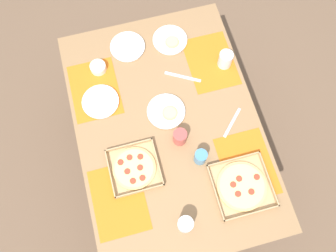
{
  "coord_description": "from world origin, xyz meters",
  "views": [
    {
      "loc": [
        -0.62,
        0.17,
        2.54
      ],
      "look_at": [
        0.0,
        0.0,
        0.76
      ],
      "focal_mm": 37.81,
      "sensor_mm": 36.0,
      "label": 1
    }
  ],
  "objects": [
    {
      "name": "pizza_box_corner_left",
      "position": [
        -0.18,
        0.23,
        0.77
      ],
      "size": [
        0.25,
        0.25,
        0.04
      ],
      "color": "tan",
      "rests_on": "dining_table"
    },
    {
      "name": "condiment_bowl",
      "position": [
        0.43,
        0.29,
        0.78
      ],
      "size": [
        0.09,
        0.09,
        0.04
      ],
      "primitive_type": "cylinder",
      "color": "white",
      "rests_on": "dining_table"
    },
    {
      "name": "placemat_far_right",
      "position": [
        0.31,
        0.34,
        0.76
      ],
      "size": [
        0.36,
        0.26,
        0.0
      ],
      "primitive_type": "cube",
      "color": "orange",
      "rests_on": "dining_table"
    },
    {
      "name": "placemat_near_right",
      "position": [
        0.31,
        -0.34,
        0.76
      ],
      "size": [
        0.36,
        0.26,
        0.0
      ],
      "primitive_type": "cube",
      "color": "orange",
      "rests_on": "dining_table"
    },
    {
      "name": "plate_far_right",
      "position": [
        0.23,
        0.32,
        0.77
      ],
      "size": [
        0.2,
        0.2,
        0.02
      ],
      "color": "white",
      "rests_on": "dining_table"
    },
    {
      "name": "cup_spare",
      "position": [
        -0.09,
        -0.04,
        0.8
      ],
      "size": [
        0.07,
        0.07,
        0.09
      ],
      "primitive_type": "cylinder",
      "color": "#BF4742",
      "rests_on": "dining_table"
    },
    {
      "name": "placemat_far_left",
      "position": [
        -0.31,
        0.34,
        0.76
      ],
      "size": [
        0.36,
        0.26,
        0.0
      ],
      "primitive_type": "cube",
      "color": "orange",
      "rests_on": "dining_table"
    },
    {
      "name": "knife_by_far_left",
      "position": [
        0.26,
        -0.16,
        0.76
      ],
      "size": [
        0.12,
        0.19,
        0.0
      ],
      "primitive_type": "cube",
      "rotation": [
        0.0,
        0.0,
        4.19
      ],
      "color": "#B7B7BC",
      "rests_on": "dining_table"
    },
    {
      "name": "ground_plane",
      "position": [
        0.0,
        0.0,
        0.0
      ],
      "size": [
        6.0,
        6.0,
        0.0
      ],
      "primitive_type": "plane",
      "color": "brown"
    },
    {
      "name": "fork_by_far_right",
      "position": [
        -0.07,
        -0.34,
        0.76
      ],
      "size": [
        0.15,
        0.14,
        0.0
      ],
      "primitive_type": "cube",
      "rotation": [
        0.0,
        0.0,
        5.51
      ],
      "color": "#B7B7BC",
      "rests_on": "dining_table"
    },
    {
      "name": "cup_red",
      "position": [
        0.28,
        -0.41,
        0.81
      ],
      "size": [
        0.08,
        0.08,
        0.1
      ],
      "primitive_type": "cylinder",
      "color": "silver",
      "rests_on": "dining_table"
    },
    {
      "name": "plate_near_left",
      "position": [
        0.08,
        -0.01,
        0.77
      ],
      "size": [
        0.21,
        0.21,
        0.03
      ],
      "color": "white",
      "rests_on": "dining_table"
    },
    {
      "name": "pizza_box_edge_far",
      "position": [
        -0.41,
        -0.27,
        0.77
      ],
      "size": [
        0.29,
        0.29,
        0.04
      ],
      "color": "tan",
      "rests_on": "dining_table"
    },
    {
      "name": "dining_table",
      "position": [
        0.0,
        0.0,
        0.64
      ],
      "size": [
        1.4,
        0.98,
        0.76
      ],
      "color": "#3F3328",
      "rests_on": "ground_plane"
    },
    {
      "name": "cup_clear_right",
      "position": [
        -0.52,
        0.05,
        0.81
      ],
      "size": [
        0.08,
        0.08,
        0.1
      ],
      "primitive_type": "cylinder",
      "color": "silver",
      "rests_on": "dining_table"
    },
    {
      "name": "plate_middle",
      "position": [
        0.53,
        0.1,
        0.77
      ],
      "size": [
        0.2,
        0.2,
        0.02
      ],
      "color": "white",
      "rests_on": "dining_table"
    },
    {
      "name": "cup_clear_left",
      "position": [
        -0.22,
        -0.11,
        0.8
      ],
      "size": [
        0.06,
        0.06,
        0.09
      ],
      "primitive_type": "cylinder",
      "color": "teal",
      "rests_on": "dining_table"
    },
    {
      "name": "plate_far_left",
      "position": [
        0.51,
        -0.15,
        0.77
      ],
      "size": [
        0.2,
        0.2,
        0.03
      ],
      "color": "white",
      "rests_on": "dining_table"
    },
    {
      "name": "placemat_near_left",
      "position": [
        -0.31,
        -0.34,
        0.76
      ],
      "size": [
        0.36,
        0.26,
        0.0
      ],
      "primitive_type": "cube",
      "color": "orange",
      "rests_on": "dining_table"
    }
  ]
}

